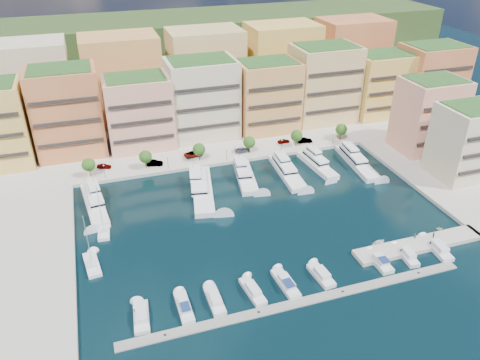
{
  "coord_description": "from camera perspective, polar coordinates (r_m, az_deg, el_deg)",
  "views": [
    {
      "loc": [
        -35.52,
        -90.52,
        66.44
      ],
      "look_at": [
        -2.71,
        9.92,
        6.0
      ],
      "focal_mm": 35.0,
      "sensor_mm": 36.0,
      "label": 1
    }
  ],
  "objects": [
    {
      "name": "yacht_3",
      "position": [
        134.16,
        0.56,
        0.68
      ],
      "size": [
        7.6,
        19.04,
        7.3
      ],
      "color": "silver",
      "rests_on": "ground"
    },
    {
      "name": "apartment_6",
      "position": [
        180.49,
        16.73,
        11.08
      ],
      "size": [
        20.0,
        15.5,
        22.8
      ],
      "color": "gold",
      "rests_on": "north_quay"
    },
    {
      "name": "apartment_2",
      "position": [
        151.09,
        -12.24,
        8.09
      ],
      "size": [
        20.0,
        15.5,
        22.8
      ],
      "color": "#E89581",
      "rests_on": "north_quay"
    },
    {
      "name": "cruiser_4",
      "position": [
        98.32,
        5.61,
        -12.47
      ],
      "size": [
        3.22,
        9.2,
        2.66
      ],
      "color": "silver",
      "rests_on": "ground"
    },
    {
      "name": "backblock_3",
      "position": [
        185.97,
        5.07,
        13.92
      ],
      "size": [
        26.0,
        18.0,
        30.0
      ],
      "primitive_type": "cube",
      "color": "gold",
      "rests_on": "north_quay"
    },
    {
      "name": "tree_2",
      "position": [
        141.22,
        -5.03,
        3.74
      ],
      "size": [
        3.8,
        3.8,
        5.65
      ],
      "color": "#473323",
      "rests_on": "north_quay"
    },
    {
      "name": "tree_4",
      "position": [
        150.76,
        6.91,
        5.39
      ],
      "size": [
        3.8,
        3.8,
        5.65
      ],
      "color": "#473323",
      "rests_on": "north_quay"
    },
    {
      "name": "apartment_5",
      "position": [
        170.4,
        10.15,
        11.5
      ],
      "size": [
        22.0,
        16.5,
        26.8
      ],
      "color": "tan",
      "rests_on": "north_quay"
    },
    {
      "name": "cruiser_8",
      "position": [
        111.11,
        19.69,
        -8.67
      ],
      "size": [
        3.24,
        7.6,
        2.55
      ],
      "color": "silver",
      "rests_on": "ground"
    },
    {
      "name": "car_2",
      "position": [
        145.15,
        -5.66,
        3.18
      ],
      "size": [
        6.31,
        3.58,
        1.66
      ],
      "primitive_type": "imported",
      "rotation": [
        0.0,
        0.0,
        1.71
      ],
      "color": "gray",
      "rests_on": "north_quay"
    },
    {
      "name": "finger_pier",
      "position": [
        115.76,
        20.94,
        -7.56
      ],
      "size": [
        32.0,
        5.0,
        2.0
      ],
      "primitive_type": "cube",
      "color": "#9E998E",
      "rests_on": "ground"
    },
    {
      "name": "north_quay",
      "position": [
        170.11,
        -4.61,
        6.68
      ],
      "size": [
        220.0,
        64.0,
        2.0
      ],
      "primitive_type": "cube",
      "color": "#9E998E",
      "rests_on": "ground"
    },
    {
      "name": "sailboat_1",
      "position": [
        107.52,
        -17.57,
        -9.86
      ],
      "size": [
        3.77,
        8.74,
        13.2
      ],
      "color": "silver",
      "rests_on": "ground"
    },
    {
      "name": "lamppost_3",
      "position": [
        146.97,
        5.12,
        4.43
      ],
      "size": [
        0.3,
        0.3,
        4.2
      ],
      "color": "black",
      "rests_on": "north_quay"
    },
    {
      "name": "car_5",
      "position": [
        154.96,
        7.91,
        4.81
      ],
      "size": [
        4.94,
        2.41,
        1.56
      ],
      "primitive_type": "imported",
      "rotation": [
        0.0,
        0.0,
        1.4
      ],
      "color": "gray",
      "rests_on": "north_quay"
    },
    {
      "name": "backblock_4",
      "position": [
        199.29,
        13.32,
        14.34
      ],
      "size": [
        26.0,
        18.0,
        30.0
      ],
      "primitive_type": "cube",
      "color": "#CD7A44",
      "rests_on": "north_quay"
    },
    {
      "name": "car_1",
      "position": [
        141.41,
        -10.42,
        2.06
      ],
      "size": [
        5.35,
        2.97,
        1.67
      ],
      "primitive_type": "imported",
      "rotation": [
        0.0,
        0.0,
        1.32
      ],
      "color": "gray",
      "rests_on": "north_quay"
    },
    {
      "name": "lamppost_2",
      "position": [
        141.41,
        -1.64,
        3.48
      ],
      "size": [
        0.3,
        0.3,
        4.2
      ],
      "color": "black",
      "rests_on": "north_quay"
    },
    {
      "name": "cruiser_5",
      "position": [
        101.21,
        9.87,
        -11.4
      ],
      "size": [
        3.35,
        7.81,
        2.55
      ],
      "color": "silver",
      "rests_on": "ground"
    },
    {
      "name": "tree_0",
      "position": [
        138.59,
        -17.98,
        1.77
      ],
      "size": [
        3.8,
        3.8,
        5.65
      ],
      "color": "#473323",
      "rests_on": "north_quay"
    },
    {
      "name": "ground",
      "position": [
        117.77,
        2.76,
        -4.61
      ],
      "size": [
        400.0,
        400.0,
        0.0
      ],
      "primitive_type": "plane",
      "color": "black",
      "rests_on": "ground"
    },
    {
      "name": "car_0",
      "position": [
        143.38,
        -16.24,
        1.65
      ],
      "size": [
        4.49,
        3.08,
        1.42
      ],
      "primitive_type": "imported",
      "rotation": [
        0.0,
        0.0,
        1.2
      ],
      "color": "gray",
      "rests_on": "north_quay"
    },
    {
      "name": "tender_0",
      "position": [
        113.1,
        16.58,
        -7.41
      ],
      "size": [
        4.75,
        4.14,
        0.82
      ],
      "primitive_type": "imported",
      "rotation": [
        0.0,
        0.0,
        1.97
      ],
      "color": "silver",
      "rests_on": "ground"
    },
    {
      "name": "apartment_1",
      "position": [
        151.98,
        -20.33,
        7.83
      ],
      "size": [
        20.0,
        16.5,
        26.8
      ],
      "color": "#CD7A44",
      "rests_on": "north_quay"
    },
    {
      "name": "sailboat_2",
      "position": [
        117.11,
        -16.25,
        -5.98
      ],
      "size": [
        3.31,
        7.9,
        13.2
      ],
      "color": "silver",
      "rests_on": "ground"
    },
    {
      "name": "tree_3",
      "position": [
        145.19,
        1.13,
        4.62
      ],
      "size": [
        3.8,
        3.8,
        5.65
      ],
      "color": "#473323",
      "rests_on": "north_quay"
    },
    {
      "name": "apartment_3",
      "position": [
        155.57,
        -4.64,
        9.9
      ],
      "size": [
        22.0,
        16.5,
        25.8
      ],
      "color": "beige",
      "rests_on": "north_quay"
    },
    {
      "name": "tender_3",
      "position": [
        122.92,
        23.15,
        -5.45
      ],
      "size": [
        2.02,
        1.87,
        0.88
      ],
      "primitive_type": "imported",
      "rotation": [
        0.0,
        0.0,
        1.26
      ],
      "color": "beige",
      "rests_on": "ground"
    },
    {
      "name": "apartment_east_a",
      "position": [
        157.01,
        22.02,
        7.39
      ],
      "size": [
        18.0,
        14.5,
        22.8
      ],
      "color": "#E89581",
      "rests_on": "east_quay"
    },
    {
      "name": "cruiser_2",
      "position": [
        94.62,
        -3.11,
        -14.42
      ],
      "size": [
        2.66,
        8.22,
        2.55
      ],
      "color": "silver",
      "rests_on": "ground"
    },
    {
      "name": "cruiser_0",
      "position": [
        93.23,
        -11.93,
        -16.04
      ],
      "size": [
        3.52,
        8.21,
        2.55
      ],
      "color": "silver",
      "rests_on": "ground"
    },
    {
      "name": "car_4",
      "position": [
        153.98,
        5.34,
        4.76
      ],
      "size": [
        4.04,
        1.76,
        1.35
      ],
      "primitive_type": "imported",
      "rotation": [
        0.0,
        0.0,
        1.61
      ],
      "color": "gray",
      "rests_on": "north_quay"
    },
    {
      "name": "apartment_4",
      "position": [
        160.32,
        3.32,
        10.18
      ],
      "size": [
        20.0,
        15.5,
        23.8
      ],
      "color": "#CF824D",
      "rests_on": "north_quay"
    },
    {
      "name": "car_3",
      "position": [
        147.18,
        0.32,
        3.68
      ],
      "size": [
        5.03,
        2.22,
        1.44
      ],
      "primitive_type": "imported",
      "rotation": [
        0.0,
        0.0,
        1.61
      ],
      "color": "gray",
      "rests_on": "north_quay"
    },
    {
      "name": "lamppost_4",
      "position": [
        154.44,
        11.32,
        5.25
      ],
      "size": [
        0.3,
        0.3,
        4.2
      ],
      "color": "black",
      "rests_on": "north_quay"
    },
    {
      "name": "backblock_2",
      "position": [
        176.78,
        -4.19,
        13.11
      ],
      "size": [
        26.0,
        18.0,
        30.0
      ],
      "primitive_type": "cube",
      "color": "tan",
      "rests_on": "north_quay"
    },
    {
      "name": "yacht_2",
      "position": [
        128.54,
        -4.71,
        -0.84
      ],
      "size": [
        9.84,
        25.49,
        7.3
      ],
      "color": "silver",
      "rests_on": "ground"
    },
    {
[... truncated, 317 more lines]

